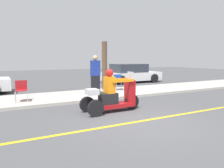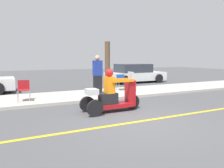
{
  "view_description": "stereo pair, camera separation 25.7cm",
  "coord_description": "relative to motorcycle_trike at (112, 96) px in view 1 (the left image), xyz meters",
  "views": [
    {
      "loc": [
        -3.68,
        -4.99,
        1.81
      ],
      "look_at": [
        -0.2,
        1.41,
        0.95
      ],
      "focal_mm": 35.0,
      "sensor_mm": 36.0,
      "label": 1
    },
    {
      "loc": [
        -3.45,
        -5.11,
        1.81
      ],
      "look_at": [
        -0.2,
        1.41,
        0.95
      ],
      "focal_mm": 35.0,
      "sensor_mm": 36.0,
      "label": 2
    }
  ],
  "objects": [
    {
      "name": "parked_car_lot_far",
      "position": [
        5.55,
        7.33,
        0.14
      ],
      "size": [
        4.43,
        2.09,
        1.4
      ],
      "color": "silver",
      "rests_on": "ground"
    },
    {
      "name": "lane_stripe",
      "position": [
        -0.02,
        -1.41,
        -0.52
      ],
      "size": [
        24.0,
        0.12,
        0.01
      ],
      "color": "gold",
      "rests_on": "ground"
    },
    {
      "name": "spectator_far_back",
      "position": [
        0.67,
        2.9,
        0.48
      ],
      "size": [
        0.48,
        0.35,
        1.83
      ],
      "color": "black",
      "rests_on": "sidewalk_strip"
    },
    {
      "name": "folding_chair_set_back",
      "position": [
        2.34,
        3.64,
        0.1
      ],
      "size": [
        0.53,
        0.53,
        0.82
      ],
      "color": "#A5A8AD",
      "rests_on": "sidewalk_strip"
    },
    {
      "name": "motorcycle_trike",
      "position": [
        0.0,
        0.0,
        0.0
      ],
      "size": [
        2.11,
        0.79,
        1.46
      ],
      "color": "black",
      "rests_on": "ground"
    },
    {
      "name": "sidewalk_strip",
      "position": [
        0.18,
        3.19,
        -0.46
      ],
      "size": [
        28.0,
        2.8,
        0.12
      ],
      "color": "#B2ADA3",
      "rests_on": "ground"
    },
    {
      "name": "tree_trunk",
      "position": [
        1.78,
        4.17,
        0.89
      ],
      "size": [
        0.28,
        0.28,
        2.58
      ],
      "color": "brown",
      "rests_on": "sidewalk_strip"
    },
    {
      "name": "folding_chair_curbside",
      "position": [
        -2.58,
        2.75,
        0.1
      ],
      "size": [
        0.52,
        0.52,
        0.82
      ],
      "color": "#A5A8AD",
      "rests_on": "sidewalk_strip"
    },
    {
      "name": "ground_plane",
      "position": [
        0.18,
        -1.41,
        -0.52
      ],
      "size": [
        60.0,
        60.0,
        0.0
      ],
      "primitive_type": "plane",
      "color": "#4C4C4F"
    }
  ]
}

